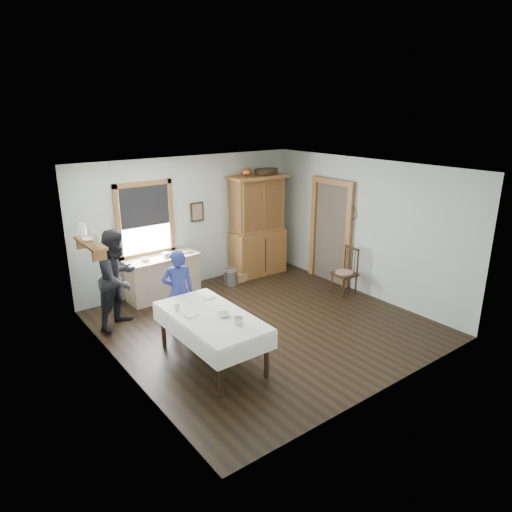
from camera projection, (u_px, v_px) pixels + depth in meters
name	position (u px, v px, depth m)	size (l,w,h in m)	color
room	(265.00, 251.00, 7.56)	(5.01, 5.01, 2.70)	black
window	(145.00, 216.00, 8.77)	(1.18, 0.07, 1.48)	white
doorway	(331.00, 229.00, 9.67)	(0.09, 1.14, 2.22)	#4F4538
wall_shelf	(89.00, 241.00, 7.30)	(0.24, 1.00, 0.44)	#935D2D
framed_picture	(197.00, 212.00, 9.45)	(0.30, 0.04, 0.40)	#362313
rug_beater	(352.00, 207.00, 9.08)	(0.27, 0.27, 0.01)	black
work_counter	(163.00, 277.00, 9.01)	(1.46, 0.56, 0.84)	#CCB38E
china_hutch	(258.00, 226.00, 10.11)	(1.31, 0.62, 2.23)	#935D2D
dining_table	(212.00, 338.00, 6.71)	(1.00, 1.89, 0.76)	white
spindle_chair	(345.00, 272.00, 9.10)	(0.45, 0.45, 0.98)	#362313
pail	(231.00, 277.00, 9.73)	(0.29, 0.29, 0.31)	#95979D
wicker_basket	(240.00, 277.00, 9.94)	(0.30, 0.21, 0.18)	#AA774D
woman_blue	(179.00, 295.00, 7.53)	(0.49, 0.32, 1.34)	navy
figure_dark	(118.00, 282.00, 7.73)	(0.77, 0.60, 1.59)	black
table_cup_a	(239.00, 321.00, 6.29)	(0.13, 0.13, 0.11)	silver
table_cup_b	(177.00, 308.00, 6.73)	(0.09, 0.09, 0.09)	silver
table_bowl	(225.00, 314.00, 6.54)	(0.21, 0.21, 0.05)	silver
counter_book	(180.00, 252.00, 9.13)	(0.18, 0.24, 0.02)	#7A6751
counter_bowl	(145.00, 260.00, 8.64)	(0.18, 0.18, 0.06)	silver
shelf_bowl	(89.00, 239.00, 7.30)	(0.22, 0.22, 0.05)	silver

